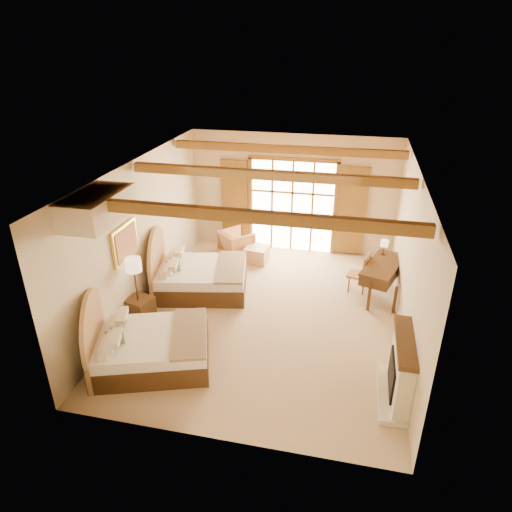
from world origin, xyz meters
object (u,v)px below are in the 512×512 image
(bed_far, at_px, (195,274))
(desk, at_px, (382,279))
(bed_near, at_px, (144,344))
(armchair, at_px, (236,243))
(nightstand, at_px, (140,310))

(bed_far, bearing_deg, desk, -2.19)
(bed_near, relative_size, armchair, 3.13)
(bed_near, xyz_separation_m, armchair, (0.47, 4.76, -0.04))
(bed_near, distance_m, bed_far, 2.72)
(nightstand, xyz_separation_m, armchair, (1.12, 3.57, 0.08))
(armchair, bearing_deg, nightstand, 114.27)
(nightstand, height_order, armchair, armchair)
(bed_far, height_order, desk, bed_far)
(armchair, bearing_deg, bed_far, 118.74)
(nightstand, distance_m, armchair, 3.74)
(bed_far, xyz_separation_m, armchair, (0.47, 2.04, -0.05))
(bed_far, distance_m, desk, 4.31)
(bed_near, height_order, bed_far, bed_far)
(bed_far, relative_size, desk, 1.44)
(bed_near, relative_size, bed_far, 1.04)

